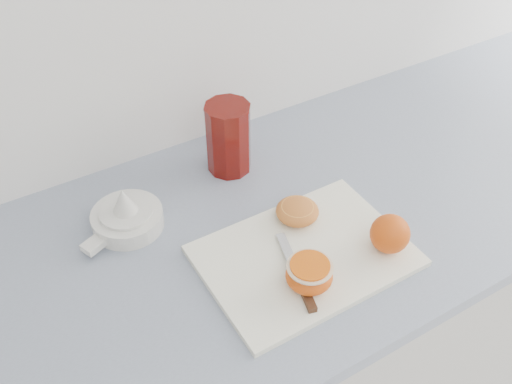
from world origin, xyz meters
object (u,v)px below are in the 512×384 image
(citrus_juicer, at_px, (126,217))
(cutting_board, at_px, (305,256))
(half_orange, at_px, (309,275))
(red_tumbler, at_px, (229,140))
(counter, at_px, (254,360))

(citrus_juicer, bearing_deg, cutting_board, -44.53)
(half_orange, relative_size, red_tumbler, 0.52)
(cutting_board, bearing_deg, half_orange, -119.74)
(counter, xyz_separation_m, half_orange, (0.01, -0.17, 0.48))
(citrus_juicer, bearing_deg, counter, -31.49)
(citrus_juicer, relative_size, red_tumbler, 1.09)
(citrus_juicer, xyz_separation_m, red_tumbler, (0.24, 0.06, 0.04))
(counter, relative_size, red_tumbler, 16.99)
(counter, relative_size, cutting_board, 7.21)
(counter, height_order, citrus_juicer, citrus_juicer)
(counter, height_order, red_tumbler, red_tumbler)
(red_tumbler, bearing_deg, half_orange, -96.84)
(citrus_juicer, bearing_deg, red_tumbler, 12.82)
(half_orange, relative_size, citrus_juicer, 0.47)
(counter, xyz_separation_m, citrus_juicer, (-0.20, 0.12, 0.47))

